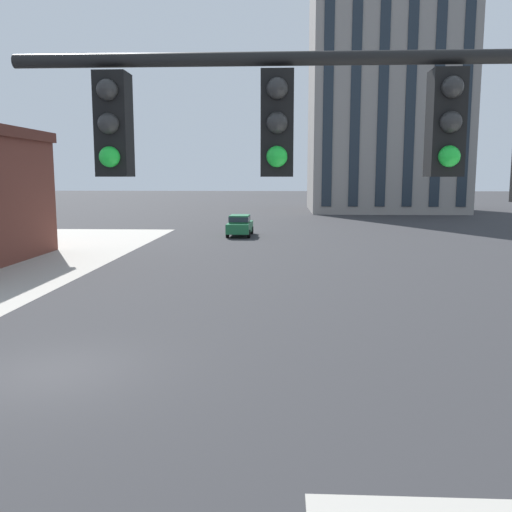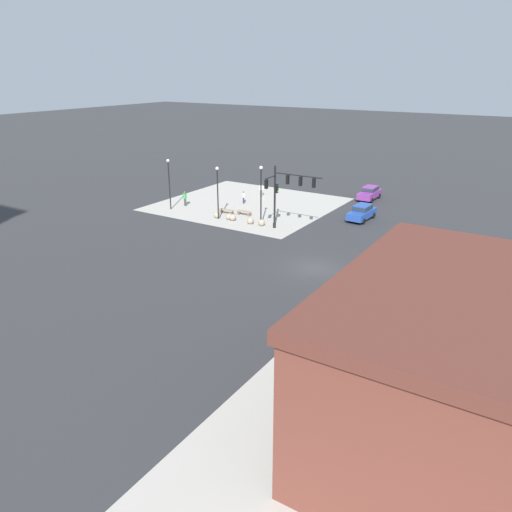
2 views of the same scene
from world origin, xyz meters
TOP-DOWN VIEW (x-y plane):
  - ground_plane at (0.00, 0.00)m, footprint 320.00×320.00m
  - traffic_signal_main at (7.31, -7.72)m, footprint 5.35×2.09m
  - car_main_southbound_near at (2.18, 31.12)m, footprint 1.98×4.44m
  - residential_tower_skyline_right at (18.97, 64.46)m, footprint 19.83×17.91m

SIDE VIEW (x-z plane):
  - ground_plane at x=0.00m, z-range 0.00..0.00m
  - car_main_southbound_near at x=2.18m, z-range 0.08..1.76m
  - traffic_signal_main at x=7.31m, z-range 0.99..7.47m
  - residential_tower_skyline_right at x=18.97m, z-range 0.02..52.68m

